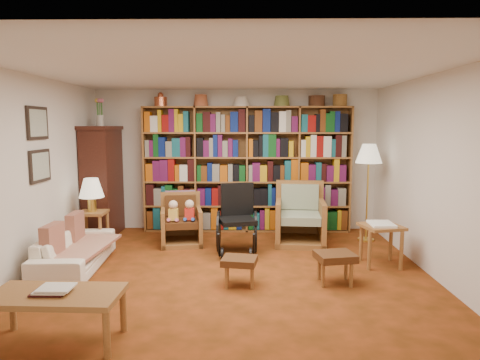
{
  "coord_description": "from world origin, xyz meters",
  "views": [
    {
      "loc": [
        0.19,
        -5.16,
        1.86
      ],
      "look_at": [
        0.1,
        0.6,
        1.13
      ],
      "focal_mm": 32.0,
      "sensor_mm": 36.0,
      "label": 1
    }
  ],
  "objects_px": {
    "footstool_a": "(239,263)",
    "footstool_b": "(335,259)",
    "armchair_sage": "(299,219)",
    "side_table_papers": "(381,232)",
    "side_table_lamp": "(93,221)",
    "coffee_table": "(55,299)",
    "floor_lamp": "(369,158)",
    "armchair_leather": "(182,222)",
    "sofa": "(75,251)",
    "wheelchair": "(237,221)"
  },
  "relations": [
    {
      "from": "armchair_leather",
      "to": "floor_lamp",
      "type": "relative_size",
      "value": 0.51
    },
    {
      "from": "side_table_papers",
      "to": "footstool_a",
      "type": "bearing_deg",
      "value": -157.91
    },
    {
      "from": "armchair_leather",
      "to": "wheelchair",
      "type": "distance_m",
      "value": 1.02
    },
    {
      "from": "floor_lamp",
      "to": "coffee_table",
      "type": "bearing_deg",
      "value": -136.57
    },
    {
      "from": "armchair_sage",
      "to": "side_table_papers",
      "type": "xyz_separation_m",
      "value": [
        0.95,
        -1.15,
        0.09
      ]
    },
    {
      "from": "wheelchair",
      "to": "footstool_a",
      "type": "height_order",
      "value": "wheelchair"
    },
    {
      "from": "floor_lamp",
      "to": "footstool_b",
      "type": "distance_m",
      "value": 2.38
    },
    {
      "from": "armchair_leather",
      "to": "side_table_papers",
      "type": "height_order",
      "value": "armchair_leather"
    },
    {
      "from": "side_table_lamp",
      "to": "coffee_table",
      "type": "distance_m",
      "value": 2.97
    },
    {
      "from": "floor_lamp",
      "to": "footstool_b",
      "type": "xyz_separation_m",
      "value": [
        -0.91,
        -1.94,
        -1.06
      ]
    },
    {
      "from": "sofa",
      "to": "wheelchair",
      "type": "bearing_deg",
      "value": -73.4
    },
    {
      "from": "sofa",
      "to": "coffee_table",
      "type": "distance_m",
      "value": 2.04
    },
    {
      "from": "floor_lamp",
      "to": "armchair_leather",
      "type": "bearing_deg",
      "value": -176.39
    },
    {
      "from": "side_table_lamp",
      "to": "wheelchair",
      "type": "xyz_separation_m",
      "value": [
        2.2,
        -0.16,
        0.04
      ]
    },
    {
      "from": "footstool_a",
      "to": "wheelchair",
      "type": "bearing_deg",
      "value": 92.48
    },
    {
      "from": "coffee_table",
      "to": "footstool_b",
      "type": "bearing_deg",
      "value": 28.57
    },
    {
      "from": "sofa",
      "to": "armchair_sage",
      "type": "relative_size",
      "value": 1.71
    },
    {
      "from": "side_table_lamp",
      "to": "side_table_papers",
      "type": "distance_m",
      "value": 4.21
    },
    {
      "from": "floor_lamp",
      "to": "side_table_papers",
      "type": "bearing_deg",
      "value": -97.1
    },
    {
      "from": "sofa",
      "to": "footstool_b",
      "type": "height_order",
      "value": "sofa"
    },
    {
      "from": "footstool_b",
      "to": "coffee_table",
      "type": "distance_m",
      "value": 3.05
    },
    {
      "from": "armchair_sage",
      "to": "footstool_a",
      "type": "relative_size",
      "value": 2.19
    },
    {
      "from": "armchair_leather",
      "to": "armchair_sage",
      "type": "relative_size",
      "value": 0.84
    },
    {
      "from": "side_table_papers",
      "to": "armchair_sage",
      "type": "bearing_deg",
      "value": 129.57
    },
    {
      "from": "footstool_a",
      "to": "sofa",
      "type": "bearing_deg",
      "value": 165.39
    },
    {
      "from": "side_table_papers",
      "to": "side_table_lamp",
      "type": "bearing_deg",
      "value": 169.83
    },
    {
      "from": "coffee_table",
      "to": "armchair_sage",
      "type": "bearing_deg",
      "value": 53.0
    },
    {
      "from": "coffee_table",
      "to": "side_table_lamp",
      "type": "bearing_deg",
      "value": 103.89
    },
    {
      "from": "side_table_lamp",
      "to": "footstool_a",
      "type": "relative_size",
      "value": 1.29
    },
    {
      "from": "wheelchair",
      "to": "side_table_papers",
      "type": "xyz_separation_m",
      "value": [
        1.94,
        -0.59,
        -0.0
      ]
    },
    {
      "from": "footstool_a",
      "to": "footstool_b",
      "type": "height_order",
      "value": "footstool_b"
    },
    {
      "from": "sofa",
      "to": "footstool_a",
      "type": "height_order",
      "value": "sofa"
    },
    {
      "from": "side_table_papers",
      "to": "footstool_b",
      "type": "height_order",
      "value": "side_table_papers"
    },
    {
      "from": "wheelchair",
      "to": "floor_lamp",
      "type": "bearing_deg",
      "value": 17.7
    },
    {
      "from": "footstool_a",
      "to": "side_table_papers",
      "type": "bearing_deg",
      "value": 22.09
    },
    {
      "from": "side_table_papers",
      "to": "footstool_a",
      "type": "relative_size",
      "value": 1.32
    },
    {
      "from": "footstool_a",
      "to": "side_table_lamp",
      "type": "bearing_deg",
      "value": 146.33
    },
    {
      "from": "armchair_sage",
      "to": "footstool_b",
      "type": "xyz_separation_m",
      "value": [
        0.2,
        -1.83,
        -0.07
      ]
    },
    {
      "from": "armchair_leather",
      "to": "floor_lamp",
      "type": "bearing_deg",
      "value": 3.61
    },
    {
      "from": "wheelchair",
      "to": "footstool_a",
      "type": "relative_size",
      "value": 2.29
    },
    {
      "from": "sofa",
      "to": "footstool_a",
      "type": "distance_m",
      "value": 2.23
    },
    {
      "from": "wheelchair",
      "to": "side_table_papers",
      "type": "distance_m",
      "value": 2.03
    },
    {
      "from": "side_table_lamp",
      "to": "coffee_table",
      "type": "bearing_deg",
      "value": -76.11
    },
    {
      "from": "footstool_a",
      "to": "coffee_table",
      "type": "bearing_deg",
      "value": -138.36
    },
    {
      "from": "armchair_sage",
      "to": "armchair_leather",
      "type": "bearing_deg",
      "value": -177.44
    },
    {
      "from": "side_table_lamp",
      "to": "armchair_sage",
      "type": "distance_m",
      "value": 3.22
    },
    {
      "from": "armchair_sage",
      "to": "footstool_a",
      "type": "height_order",
      "value": "armchair_sage"
    },
    {
      "from": "footstool_a",
      "to": "coffee_table",
      "type": "distance_m",
      "value": 2.08
    },
    {
      "from": "armchair_leather",
      "to": "footstool_a",
      "type": "distance_m",
      "value": 2.06
    },
    {
      "from": "side_table_papers",
      "to": "coffee_table",
      "type": "height_order",
      "value": "side_table_papers"
    }
  ]
}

